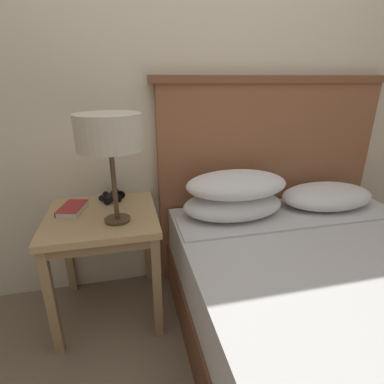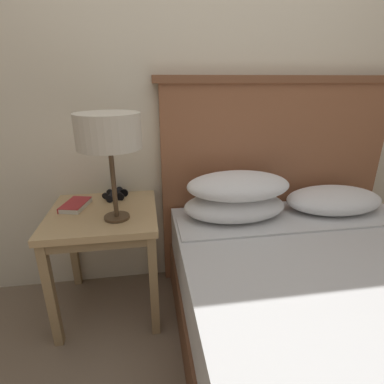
{
  "view_description": "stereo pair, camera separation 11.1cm",
  "coord_description": "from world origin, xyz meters",
  "px_view_note": "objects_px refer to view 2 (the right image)",
  "views": [
    {
      "loc": [
        -0.42,
        -0.91,
        1.32
      ],
      "look_at": [
        -0.07,
        0.58,
        0.74
      ],
      "focal_mm": 28.0,
      "sensor_mm": 36.0,
      "label": 1
    },
    {
      "loc": [
        -0.31,
        -0.93,
        1.32
      ],
      "look_at": [
        -0.07,
        0.58,
        0.74
      ],
      "focal_mm": 28.0,
      "sensor_mm": 36.0,
      "label": 2
    }
  ],
  "objects_px": {
    "book_on_nightstand": "(75,205)",
    "binoculars_pair": "(115,194)",
    "nightstand": "(104,225)",
    "bed": "(332,304)",
    "table_lamp": "(109,133)"
  },
  "relations": [
    {
      "from": "book_on_nightstand",
      "to": "binoculars_pair",
      "type": "relative_size",
      "value": 1.3
    },
    {
      "from": "nightstand",
      "to": "bed",
      "type": "relative_size",
      "value": 0.35
    },
    {
      "from": "bed",
      "to": "table_lamp",
      "type": "xyz_separation_m",
      "value": [
        -0.99,
        0.44,
        0.75
      ]
    },
    {
      "from": "table_lamp",
      "to": "bed",
      "type": "bearing_deg",
      "value": -23.8
    },
    {
      "from": "bed",
      "to": "binoculars_pair",
      "type": "bearing_deg",
      "value": 144.45
    },
    {
      "from": "bed",
      "to": "binoculars_pair",
      "type": "height_order",
      "value": "bed"
    },
    {
      "from": "nightstand",
      "to": "binoculars_pair",
      "type": "relative_size",
      "value": 3.88
    },
    {
      "from": "book_on_nightstand",
      "to": "bed",
      "type": "bearing_deg",
      "value": -26.63
    },
    {
      "from": "nightstand",
      "to": "binoculars_pair",
      "type": "bearing_deg",
      "value": 73.96
    },
    {
      "from": "nightstand",
      "to": "binoculars_pair",
      "type": "height_order",
      "value": "binoculars_pair"
    },
    {
      "from": "nightstand",
      "to": "book_on_nightstand",
      "type": "relative_size",
      "value": 2.99
    },
    {
      "from": "binoculars_pair",
      "to": "bed",
      "type": "bearing_deg",
      "value": -35.55
    },
    {
      "from": "table_lamp",
      "to": "binoculars_pair",
      "type": "height_order",
      "value": "table_lamp"
    },
    {
      "from": "table_lamp",
      "to": "binoculars_pair",
      "type": "xyz_separation_m",
      "value": [
        -0.03,
        0.29,
        -0.42
      ]
    },
    {
      "from": "bed",
      "to": "nightstand",
      "type": "bearing_deg",
      "value": 153.12
    }
  ]
}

